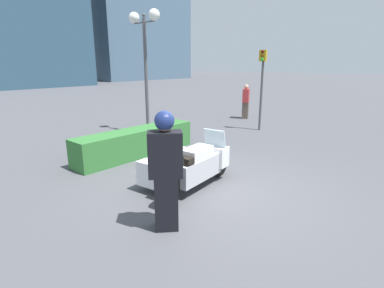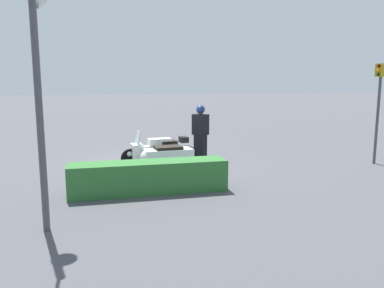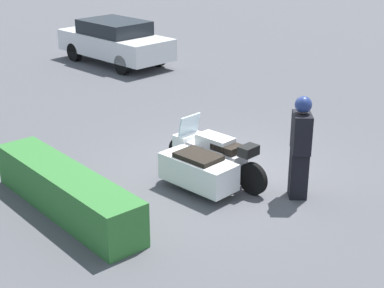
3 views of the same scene
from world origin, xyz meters
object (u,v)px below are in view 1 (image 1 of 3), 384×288
at_px(officer_rider, 166,169).
at_px(hedge_bush_curbside, 137,142).
at_px(pedestrian_bystander, 246,102).
at_px(police_motorcycle, 185,164).
at_px(traffic_light_near, 262,78).
at_px(twin_lamp_post, 145,38).

height_order(officer_rider, hedge_bush_curbside, officer_rider).
distance_m(hedge_bush_curbside, pedestrian_bystander, 7.20).
height_order(police_motorcycle, traffic_light_near, traffic_light_near).
distance_m(hedge_bush_curbside, traffic_light_near, 5.59).
bearing_deg(traffic_light_near, pedestrian_bystander, -144.24).
distance_m(twin_lamp_post, traffic_light_near, 4.52).
distance_m(officer_rider, traffic_light_near, 7.91).
height_order(hedge_bush_curbside, pedestrian_bystander, pedestrian_bystander).
relative_size(hedge_bush_curbside, pedestrian_bystander, 2.34).
bearing_deg(pedestrian_bystander, police_motorcycle, 88.55).
bearing_deg(pedestrian_bystander, twin_lamp_post, 53.55).
bearing_deg(hedge_bush_curbside, traffic_light_near, -10.47).
distance_m(police_motorcycle, officer_rider, 1.86).
relative_size(officer_rider, hedge_bush_curbside, 0.50).
bearing_deg(pedestrian_bystander, hedge_bush_curbside, 72.34).
relative_size(traffic_light_near, pedestrian_bystander, 1.89).
xyz_separation_m(hedge_bush_curbside, traffic_light_near, (5.26, -0.97, 1.63)).
bearing_deg(police_motorcycle, officer_rider, -152.51).
relative_size(hedge_bush_curbside, traffic_light_near, 1.24).
bearing_deg(hedge_bush_curbside, officer_rider, -122.53).
bearing_deg(hedge_bush_curbside, pedestrian_bystander, 6.39).
xyz_separation_m(officer_rider, traffic_light_near, (7.45, 2.45, 1.02)).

